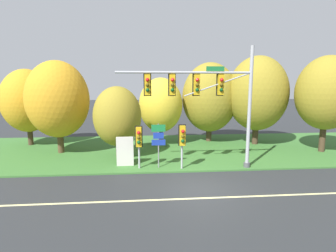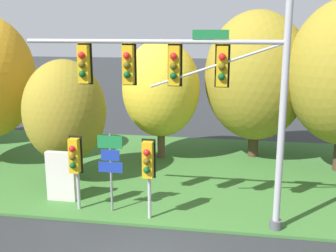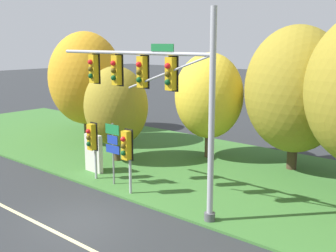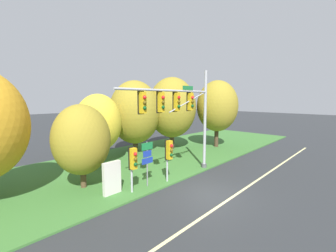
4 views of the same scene
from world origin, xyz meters
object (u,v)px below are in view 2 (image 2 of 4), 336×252
object	(u,v)px
info_kiosk	(61,176)
pedestrian_signal_further_along	(75,159)
tree_mid_verge	(161,89)
tree_tall_centre	(256,76)
traffic_signal_mast	(194,82)
tree_behind_signpost	(65,111)
route_sign_post	(110,161)
pedestrian_signal_near_kerb	(148,164)

from	to	relation	value
info_kiosk	pedestrian_signal_further_along	bearing A→B (deg)	-41.13
tree_mid_verge	tree_tall_centre	world-z (taller)	tree_tall_centre
traffic_signal_mast	tree_behind_signpost	bearing A→B (deg)	150.84
traffic_signal_mast	route_sign_post	bearing A→B (deg)	171.96
tree_behind_signpost	traffic_signal_mast	bearing A→B (deg)	-29.16
pedestrian_signal_near_kerb	info_kiosk	distance (m)	3.93
traffic_signal_mast	pedestrian_signal_near_kerb	size ratio (longest dim) A/B	2.96
pedestrian_signal_further_along	tree_mid_verge	bearing A→B (deg)	75.42
tree_behind_signpost	tree_mid_verge	distance (m)	5.13
traffic_signal_mast	tree_tall_centre	world-z (taller)	traffic_signal_mast
route_sign_post	tree_tall_centre	world-z (taller)	tree_tall_centre
info_kiosk	tree_tall_centre	bearing A→B (deg)	43.73
traffic_signal_mast	route_sign_post	xyz separation A→B (m)	(-2.92, 0.41, -2.89)
route_sign_post	info_kiosk	world-z (taller)	route_sign_post
pedestrian_signal_near_kerb	tree_behind_signpost	world-z (taller)	tree_behind_signpost
tree_behind_signpost	tree_mid_verge	bearing A→B (deg)	48.86
tree_mid_verge	tree_tall_centre	size ratio (longest dim) A/B	0.81
traffic_signal_mast	pedestrian_signal_near_kerb	bearing A→B (deg)	-176.69
tree_behind_signpost	pedestrian_signal_near_kerb	bearing A→B (deg)	-37.64
tree_behind_signpost	route_sign_post	bearing A→B (deg)	-44.73
route_sign_post	info_kiosk	bearing A→B (deg)	163.74
pedestrian_signal_near_kerb	pedestrian_signal_further_along	bearing A→B (deg)	173.24
tree_behind_signpost	info_kiosk	distance (m)	3.05
route_sign_post	info_kiosk	xyz separation A→B (m)	(-2.16, 0.63, -0.91)
info_kiosk	tree_mid_verge	bearing A→B (deg)	65.79
pedestrian_signal_further_along	tree_behind_signpost	size ratio (longest dim) A/B	0.53
pedestrian_signal_further_along	pedestrian_signal_near_kerb	bearing A→B (deg)	-6.76
traffic_signal_mast	tree_mid_verge	xyz separation A→B (m)	(-2.38, 7.04, -1.28)
route_sign_post	tree_tall_centre	size ratio (longest dim) A/B	0.39
route_sign_post	tree_mid_verge	size ratio (longest dim) A/B	0.48
traffic_signal_mast	tree_behind_signpost	size ratio (longest dim) A/B	1.63
pedestrian_signal_near_kerb	tree_behind_signpost	xyz separation A→B (m)	(-4.26, 3.29, 0.97)
tree_tall_centre	info_kiosk	world-z (taller)	tree_tall_centre
tree_behind_signpost	info_kiosk	xyz separation A→B (m)	(0.66, -2.16, -2.05)
pedestrian_signal_near_kerb	pedestrian_signal_further_along	xyz separation A→B (m)	(-2.68, 0.32, -0.09)
pedestrian_signal_near_kerb	route_sign_post	world-z (taller)	same
traffic_signal_mast	tree_tall_centre	distance (m)	8.32
pedestrian_signal_near_kerb	route_sign_post	bearing A→B (deg)	161.00
route_sign_post	tree_mid_verge	distance (m)	6.85
traffic_signal_mast	info_kiosk	size ratio (longest dim) A/B	4.42
pedestrian_signal_near_kerb	tree_tall_centre	xyz separation A→B (m)	(3.67, 8.08, 2.06)
route_sign_post	pedestrian_signal_near_kerb	bearing A→B (deg)	-19.00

